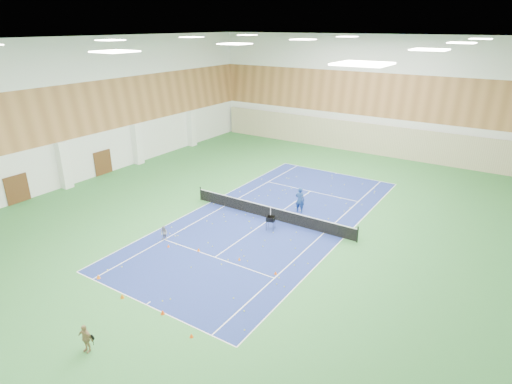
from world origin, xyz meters
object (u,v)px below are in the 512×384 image
coach (300,200)px  ball_cart (271,223)px  child_apron (85,338)px  child_court (164,233)px  tennis_net (271,212)px

coach → ball_cart: size_ratio=1.98×
coach → child_apron: coach is taller
child_court → ball_cart: same height
child_apron → ball_cart: child_apron is taller
coach → ball_cart: 3.70m
tennis_net → child_apron: size_ratio=9.69×
tennis_net → child_court: 7.60m
tennis_net → coach: 2.53m
tennis_net → child_court: bearing=-122.4°
tennis_net → ball_cart: tennis_net is taller
child_apron → ball_cart: 14.04m
child_apron → ball_cart: bearing=80.8°
coach → child_apron: size_ratio=1.46×
tennis_net → child_court: size_ratio=13.13×
child_court → tennis_net: bearing=51.4°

